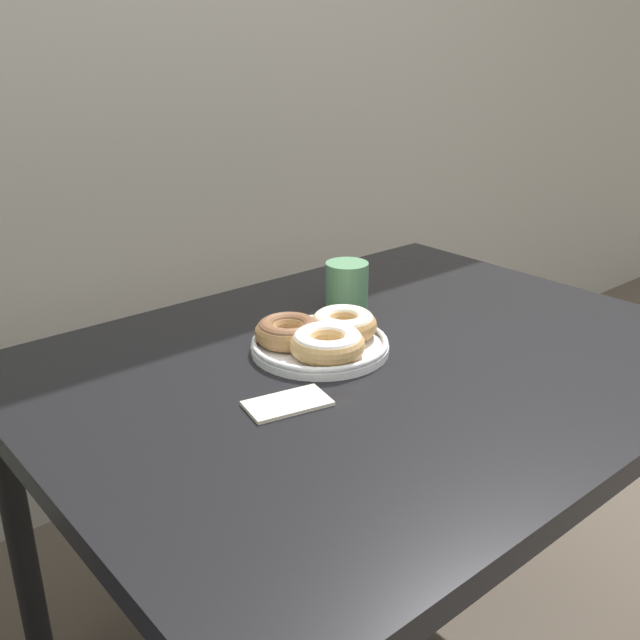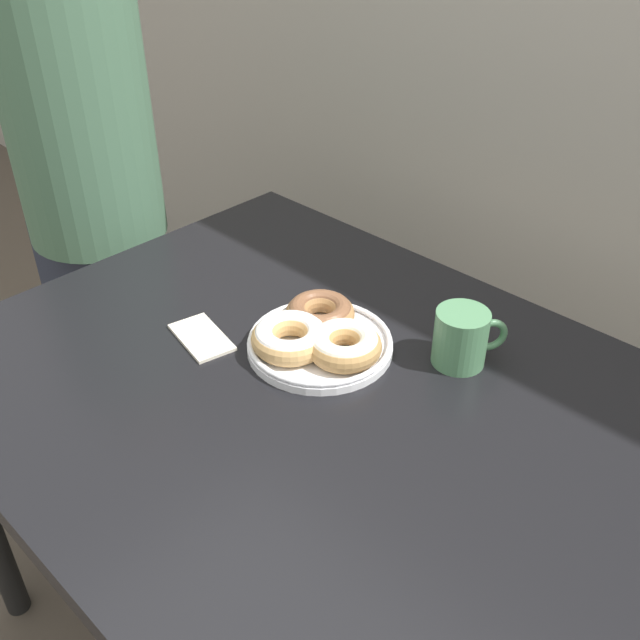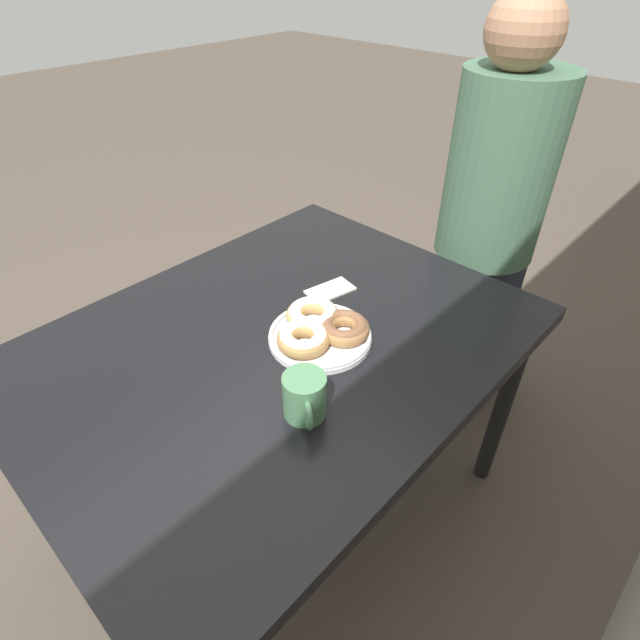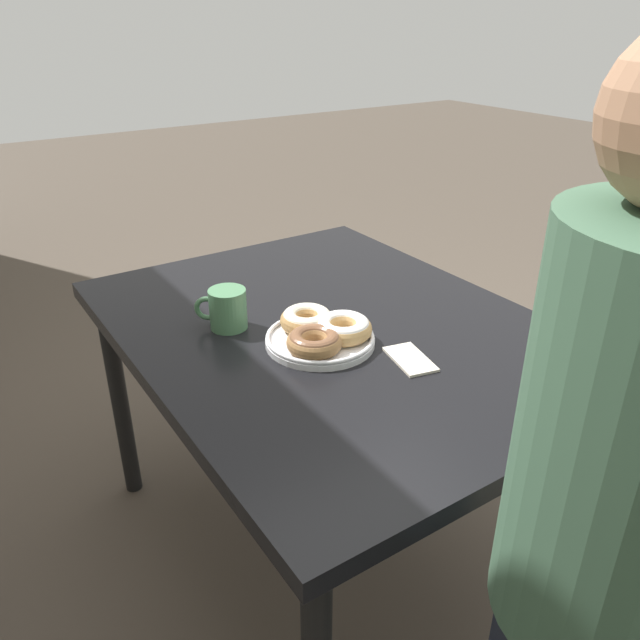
{
  "view_description": "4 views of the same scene",
  "coord_description": "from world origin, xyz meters",
  "px_view_note": "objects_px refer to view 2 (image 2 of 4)",
  "views": [
    {
      "loc": [
        -0.82,
        -0.6,
        1.23
      ],
      "look_at": [
        -0.07,
        0.29,
        0.77
      ],
      "focal_mm": 40.0,
      "sensor_mm": 36.0,
      "label": 1
    },
    {
      "loc": [
        0.61,
        -0.41,
        1.43
      ],
      "look_at": [
        -0.07,
        0.29,
        0.77
      ],
      "focal_mm": 40.0,
      "sensor_mm": 36.0,
      "label": 2
    },
    {
      "loc": [
        0.6,
        0.92,
        1.48
      ],
      "look_at": [
        -0.07,
        0.29,
        0.77
      ],
      "focal_mm": 28.0,
      "sensor_mm": 36.0,
      "label": 3
    },
    {
      "loc": [
        -1.09,
        0.97,
        1.38
      ],
      "look_at": [
        -0.07,
        0.29,
        0.77
      ],
      "focal_mm": 35.0,
      "sensor_mm": 36.0,
      "label": 4
    }
  ],
  "objects_px": {
    "donut_plate": "(318,335)",
    "coffee_mug": "(462,337)",
    "dining_table": "(315,420)",
    "napkin": "(202,337)",
    "person_figure": "(92,199)"
  },
  "relations": [
    {
      "from": "donut_plate",
      "to": "coffee_mug",
      "type": "xyz_separation_m",
      "value": [
        0.19,
        0.14,
        0.02
      ]
    },
    {
      "from": "dining_table",
      "to": "napkin",
      "type": "bearing_deg",
      "value": -170.04
    },
    {
      "from": "napkin",
      "to": "donut_plate",
      "type": "bearing_deg",
      "value": 35.11
    },
    {
      "from": "dining_table",
      "to": "donut_plate",
      "type": "relative_size",
      "value": 4.52
    },
    {
      "from": "coffee_mug",
      "to": "dining_table",
      "type": "bearing_deg",
      "value": -119.62
    },
    {
      "from": "person_figure",
      "to": "napkin",
      "type": "height_order",
      "value": "person_figure"
    },
    {
      "from": "donut_plate",
      "to": "napkin",
      "type": "distance_m",
      "value": 0.21
    },
    {
      "from": "dining_table",
      "to": "donut_plate",
      "type": "bearing_deg",
      "value": 131.07
    },
    {
      "from": "coffee_mug",
      "to": "person_figure",
      "type": "xyz_separation_m",
      "value": [
        -0.95,
        -0.11,
        -0.03
      ]
    },
    {
      "from": "dining_table",
      "to": "napkin",
      "type": "relative_size",
      "value": 8.56
    },
    {
      "from": "dining_table",
      "to": "coffee_mug",
      "type": "bearing_deg",
      "value": 60.38
    },
    {
      "from": "dining_table",
      "to": "person_figure",
      "type": "bearing_deg",
      "value": 172.57
    },
    {
      "from": "dining_table",
      "to": "coffee_mug",
      "type": "relative_size",
      "value": 10.77
    },
    {
      "from": "dining_table",
      "to": "napkin",
      "type": "height_order",
      "value": "napkin"
    },
    {
      "from": "coffee_mug",
      "to": "napkin",
      "type": "height_order",
      "value": "coffee_mug"
    }
  ]
}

